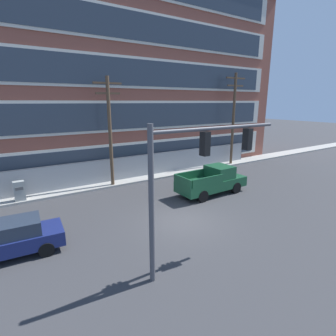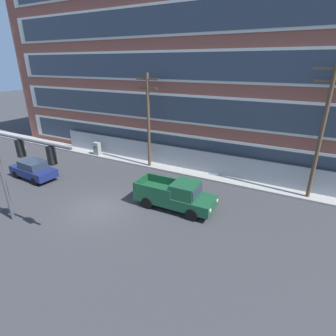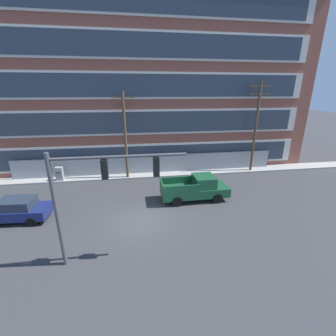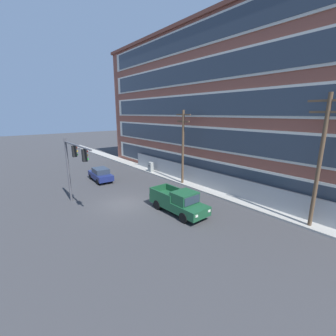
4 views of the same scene
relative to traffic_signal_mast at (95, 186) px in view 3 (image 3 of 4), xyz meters
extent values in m
plane|color=#38383A|center=(1.99, 3.34, -4.13)|extent=(160.00, 160.00, 0.00)
cube|color=#9E9B93|center=(1.99, 11.92, -4.05)|extent=(80.00, 1.83, 0.16)
cube|color=brown|center=(1.58, 18.10, 4.39)|extent=(38.40, 10.54, 17.05)
cube|color=beige|center=(1.58, 12.77, -2.26)|extent=(35.33, 0.10, 2.46)
cube|color=#2D3844|center=(1.58, 12.71, -2.26)|extent=(33.79, 0.06, 2.05)
cube|color=beige|center=(1.58, 12.77, 1.15)|extent=(35.33, 0.10, 2.46)
cube|color=#2D3844|center=(1.58, 12.71, 1.15)|extent=(33.79, 0.06, 2.05)
cube|color=beige|center=(1.58, 12.77, 4.56)|extent=(35.33, 0.10, 2.46)
cube|color=#2D3844|center=(1.58, 12.71, 4.56)|extent=(33.79, 0.06, 2.05)
cube|color=beige|center=(1.58, 12.77, 7.97)|extent=(35.33, 0.10, 2.46)
cube|color=#2D3844|center=(1.58, 12.71, 7.97)|extent=(33.79, 0.06, 2.05)
cube|color=gray|center=(3.23, 12.28, -3.14)|extent=(26.32, 0.04, 1.99)
cylinder|color=#4C4C51|center=(-9.93, 12.28, -3.14)|extent=(0.06, 0.06, 1.99)
cylinder|color=#4C4C51|center=(16.39, 12.28, -3.14)|extent=(0.06, 0.06, 1.99)
cylinder|color=#4C4C51|center=(3.23, 12.28, -2.15)|extent=(26.32, 0.05, 0.05)
cylinder|color=#4C4C51|center=(-1.82, 0.00, -1.25)|extent=(0.20, 0.20, 5.76)
cylinder|color=#4C4C51|center=(1.19, 0.00, 1.33)|extent=(6.02, 0.14, 0.14)
cube|color=black|center=(0.49, 0.00, 0.78)|extent=(0.28, 0.32, 0.90)
cylinder|color=#4B0807|center=(0.49, 0.18, 1.06)|extent=(0.04, 0.18, 0.18)
cylinder|color=gold|center=(0.49, 0.18, 0.78)|extent=(0.04, 0.18, 0.18)
cylinder|color=#0A4011|center=(0.49, 0.18, 0.50)|extent=(0.04, 0.18, 0.18)
cube|color=black|center=(2.81, 0.00, 0.78)|extent=(0.28, 0.32, 0.90)
cylinder|color=#4B0807|center=(2.81, 0.18, 1.06)|extent=(0.04, 0.18, 0.18)
cylinder|color=#503E08|center=(2.81, 0.18, 0.78)|extent=(0.04, 0.18, 0.18)
cylinder|color=green|center=(2.81, 0.18, 0.50)|extent=(0.04, 0.18, 0.18)
cube|color=#194C2D|center=(6.35, 5.93, -3.38)|extent=(5.29, 2.02, 0.70)
cube|color=#194C2D|center=(7.09, 5.94, -2.60)|extent=(1.61, 1.80, 0.86)
cube|color=#283342|center=(7.90, 5.95, -2.60)|extent=(0.09, 1.59, 0.64)
cube|color=#194C2D|center=(5.16, 6.81, -2.75)|extent=(2.63, 0.16, 0.56)
cube|color=#194C2D|center=(5.19, 5.00, -2.75)|extent=(2.63, 0.16, 0.56)
cube|color=#194C2D|center=(3.76, 5.88, -2.75)|extent=(0.13, 1.85, 0.56)
cylinder|color=black|center=(7.92, 6.84, -3.73)|extent=(0.80, 0.27, 0.80)
cylinder|color=black|center=(7.95, 5.07, -3.73)|extent=(0.80, 0.27, 0.80)
cylinder|color=black|center=(4.76, 6.79, -3.73)|extent=(0.80, 0.27, 0.80)
cylinder|color=black|center=(4.79, 5.01, -3.73)|extent=(0.80, 0.27, 0.80)
cube|color=white|center=(8.99, 6.65, -3.28)|extent=(0.06, 0.24, 0.16)
cube|color=white|center=(9.02, 5.29, -3.28)|extent=(0.06, 0.24, 0.16)
cube|color=navy|center=(-6.11, 4.66, -3.49)|extent=(4.27, 1.99, 0.64)
cube|color=#283342|center=(-5.94, 4.65, -2.87)|extent=(2.18, 1.65, 0.60)
cylinder|color=black|center=(-7.35, 5.54, -3.81)|extent=(0.65, 0.24, 0.64)
cylinder|color=black|center=(-4.87, 3.78, -3.81)|extent=(0.65, 0.24, 0.64)
cylinder|color=black|center=(-4.77, 5.38, -3.81)|extent=(0.65, 0.24, 0.64)
cylinder|color=brown|center=(1.02, 11.35, -0.03)|extent=(0.26, 0.26, 8.21)
cube|color=brown|center=(1.02, 11.35, 3.58)|extent=(2.11, 0.14, 0.14)
cube|color=brown|center=(1.02, 11.35, 2.88)|extent=(1.79, 0.14, 0.14)
cylinder|color=brown|center=(14.06, 11.53, 0.44)|extent=(0.26, 0.26, 9.14)
cube|color=brown|center=(14.06, 11.53, 4.51)|extent=(2.46, 0.14, 0.14)
cube|color=brown|center=(14.06, 11.53, 3.81)|extent=(2.09, 0.14, 0.14)
cube|color=#939993|center=(-5.32, 11.40, -3.41)|extent=(0.65, 0.47, 1.45)
cube|color=#515151|center=(-5.32, 11.15, -3.12)|extent=(0.46, 0.02, 0.20)
camera|label=1|loc=(-5.89, -7.39, 2.31)|focal=28.00mm
camera|label=2|loc=(13.14, -7.65, 4.84)|focal=28.00mm
camera|label=3|loc=(1.91, -9.75, 4.08)|focal=24.00mm
camera|label=4|loc=(18.93, -5.39, 3.75)|focal=24.00mm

